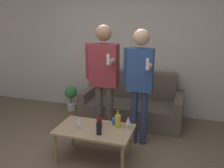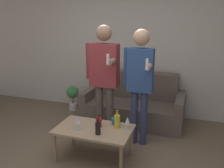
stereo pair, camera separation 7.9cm
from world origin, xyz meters
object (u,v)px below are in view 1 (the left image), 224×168
Objects in this scene: couch at (132,105)px; person_standing_right at (140,77)px; bottle_orange at (99,128)px; person_standing_left at (104,74)px; coffee_table at (94,132)px.

couch is 1.14m from person_standing_right.
couch is 8.36× the size of bottle_orange.
bottle_orange is at bearing -93.02° from couch.
bottle_orange is at bearing -75.23° from person_standing_left.
bottle_orange is at bearing -115.68° from person_standing_right.
person_standing_left reaches higher than coffee_table.
bottle_orange is 0.97m from person_standing_right.
person_standing_right is at bearing -71.22° from couch.
coffee_table is at bearing -127.89° from person_standing_right.
coffee_table is (-0.20, -1.42, 0.10)m from couch.
coffee_table is 0.22m from bottle_orange.
person_standing_right reaches higher than bottle_orange.
person_standing_right reaches higher than coffee_table.
couch is at bearing 86.98° from bottle_orange.
couch is 1.77× the size of coffee_table.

